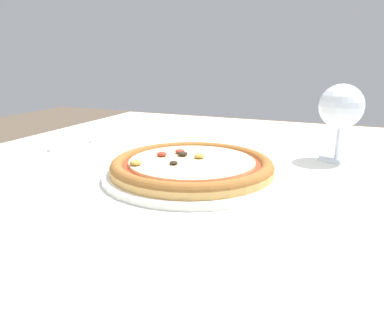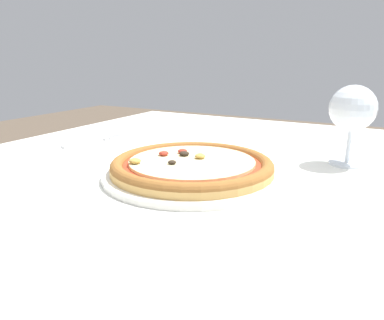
{
  "view_description": "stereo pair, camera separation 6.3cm",
  "coord_description": "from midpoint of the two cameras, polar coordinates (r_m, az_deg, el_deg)",
  "views": [
    {
      "loc": [
        0.05,
        -0.64,
        0.92
      ],
      "look_at": [
        -0.18,
        -0.07,
        0.75
      ],
      "focal_mm": 35.0,
      "sensor_mm": 36.0,
      "label": 1
    },
    {
      "loc": [
        0.11,
        -0.61,
        0.92
      ],
      "look_at": [
        -0.18,
        -0.07,
        0.75
      ],
      "focal_mm": 35.0,
      "sensor_mm": 36.0,
      "label": 2
    }
  ],
  "objects": [
    {
      "name": "dining_table",
      "position": [
        0.69,
        19.65,
        -8.91
      ],
      "size": [
        1.4,
        1.12,
        0.72
      ],
      "color": "brown",
      "rests_on": "ground_plane"
    },
    {
      "name": "pizza_plate",
      "position": [
        0.64,
        2.84,
        -1.16
      ],
      "size": [
        0.3,
        0.3,
        0.04
      ],
      "color": "white",
      "rests_on": "dining_table"
    },
    {
      "name": "fork",
      "position": [
        0.93,
        -12.67,
        2.87
      ],
      "size": [
        0.05,
        0.17,
        0.0
      ],
      "color": "silver",
      "rests_on": "dining_table"
    },
    {
      "name": "wine_glass_far_left",
      "position": [
        0.77,
        25.52,
        6.88
      ],
      "size": [
        0.08,
        0.08,
        0.15
      ],
      "color": "silver",
      "rests_on": "dining_table"
    }
  ]
}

